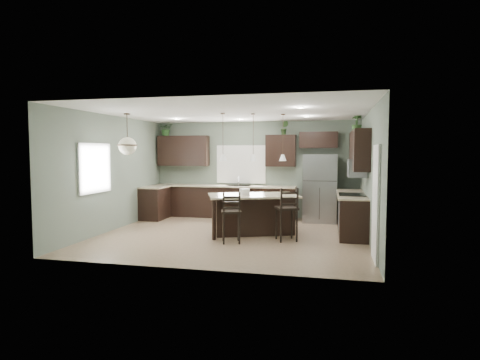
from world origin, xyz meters
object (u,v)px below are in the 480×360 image
object	(u,v)px
serving_dish	(245,192)
bar_stool_left	(231,217)
plant_back_left	(166,129)
kitchen_island	(253,214)
refrigerator	(320,188)
bar_stool_right	(287,214)

from	to	relation	value
serving_dish	bar_stool_left	size ratio (longest dim) A/B	0.22
serving_dish	plant_back_left	distance (m)	4.11
kitchen_island	serving_dish	world-z (taller)	serving_dish
refrigerator	bar_stool_left	xyz separation A→B (m)	(-1.74, -3.03, -0.38)
serving_dish	kitchen_island	bearing A→B (deg)	20.60
kitchen_island	refrigerator	bearing A→B (deg)	33.33
kitchen_island	serving_dish	size ratio (longest dim) A/B	8.48
bar_stool_right	plant_back_left	bearing A→B (deg)	121.12
refrigerator	kitchen_island	size ratio (longest dim) A/B	0.91
kitchen_island	bar_stool_left	size ratio (longest dim) A/B	1.87
kitchen_island	bar_stool_left	distance (m)	1.05
kitchen_island	serving_dish	bearing A→B (deg)	-180.00
refrigerator	kitchen_island	xyz separation A→B (m)	(-1.47, -2.02, -0.46)
refrigerator	bar_stool_right	bearing A→B (deg)	-103.78
serving_dish	bar_stool_right	bearing A→B (deg)	-25.19
bar_stool_left	plant_back_left	xyz separation A→B (m)	(-2.86, 3.31, 2.08)
bar_stool_left	bar_stool_right	distance (m)	1.20
plant_back_left	bar_stool_left	bearing A→B (deg)	-49.20
plant_back_left	refrigerator	bearing A→B (deg)	-3.43
bar_stool_right	plant_back_left	world-z (taller)	plant_back_left
serving_dish	bar_stool_left	world-z (taller)	bar_stool_left
refrigerator	kitchen_island	bearing A→B (deg)	-126.07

